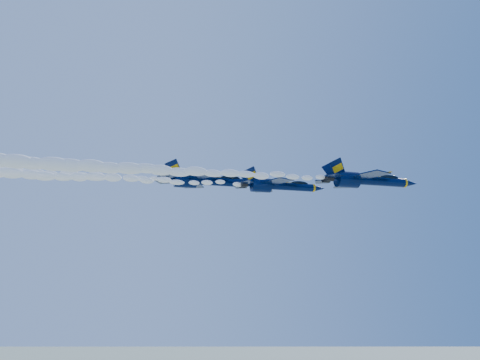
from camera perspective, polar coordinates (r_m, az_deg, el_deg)
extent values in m
cylinder|color=black|center=(85.39, 16.78, -0.18)|extent=(9.33, 1.55, 1.55)
ellipsoid|color=black|center=(82.07, 12.93, 0.05)|extent=(1.62, 2.80, 6.63)
cone|color=black|center=(88.75, 20.05, -0.40)|extent=(2.70, 1.55, 1.55)
cylinder|color=#E29D06|center=(88.03, 19.39, -0.36)|extent=(0.36, 1.62, 1.62)
ellipsoid|color=black|center=(86.50, 17.73, 0.26)|extent=(3.73, 1.21, 1.03)
cube|color=#E29D06|center=(86.44, 17.74, 0.06)|extent=(4.35, 1.04, 0.19)
cube|color=black|center=(79.52, 15.54, 0.62)|extent=(5.56, 6.59, 0.19)
cube|color=black|center=(86.52, 12.70, -0.56)|extent=(5.56, 6.59, 0.19)
cube|color=#E29D06|center=(80.30, 16.42, 0.63)|extent=(2.50, 5.19, 0.10)
cube|color=#E29D06|center=(87.23, 13.54, -0.54)|extent=(2.50, 5.19, 0.10)
cube|color=black|center=(80.43, 11.82, 1.42)|extent=(3.38, 1.07, 3.63)
cube|color=black|center=(82.30, 11.12, 1.08)|extent=(3.38, 1.07, 3.63)
cylinder|color=black|center=(79.81, 10.88, 0.26)|extent=(1.24, 1.14, 1.14)
cylinder|color=black|center=(80.98, 10.45, 0.06)|extent=(1.24, 1.14, 1.14)
cube|color=#E29D06|center=(83.94, 14.95, 0.48)|extent=(11.40, 0.36, 0.08)
ellipsoid|color=white|center=(72.31, -10.74, 1.30)|extent=(57.94, 2.46, 2.21)
cylinder|color=black|center=(86.90, 6.29, -0.83)|extent=(8.53, 1.42, 1.42)
ellipsoid|color=black|center=(84.84, 2.56, -0.64)|extent=(1.48, 2.56, 6.07)
cone|color=black|center=(89.09, 9.57, -1.01)|extent=(2.46, 1.42, 1.42)
cylinder|color=#E29D06|center=(88.62, 8.91, -0.98)|extent=(0.33, 1.48, 1.48)
ellipsoid|color=black|center=(87.65, 7.26, -0.43)|extent=(3.41, 1.11, 0.94)
cube|color=#E29D06|center=(87.60, 7.26, -0.61)|extent=(3.98, 0.95, 0.17)
cube|color=black|center=(81.91, 4.53, -0.16)|extent=(5.08, 6.03, 0.17)
cube|color=black|center=(88.91, 2.83, -1.15)|extent=(5.08, 6.03, 0.17)
cube|color=#E29D06|center=(82.40, 5.39, -0.15)|extent=(2.29, 4.75, 0.09)
cube|color=#E29D06|center=(89.36, 3.63, -1.13)|extent=(2.29, 4.75, 0.09)
cube|color=black|center=(83.60, 1.41, 0.56)|extent=(3.09, 0.98, 3.32)
cube|color=black|center=(85.46, 1.01, 0.27)|extent=(3.09, 0.98, 3.32)
cylinder|color=black|center=(83.28, 0.52, -0.46)|extent=(1.14, 1.04, 1.04)
cylinder|color=black|center=(84.44, 0.29, -0.63)|extent=(1.14, 1.04, 1.04)
cube|color=#E29D06|center=(86.03, 4.53, -0.24)|extent=(10.43, 0.33, 0.08)
ellipsoid|color=white|center=(80.79, -20.07, 0.43)|extent=(57.94, 2.25, 2.02)
cylinder|color=black|center=(89.94, -2.35, -0.22)|extent=(9.87, 1.64, 1.64)
ellipsoid|color=black|center=(88.61, -6.69, 0.01)|extent=(1.71, 2.96, 7.02)
cone|color=black|center=(91.61, 1.52, -0.45)|extent=(2.85, 1.64, 1.64)
cylinder|color=#E29D06|center=(91.23, 0.73, -0.40)|extent=(0.38, 1.71, 1.71)
ellipsoid|color=black|center=(90.56, -1.20, 0.22)|extent=(3.95, 1.28, 1.09)
cube|color=#E29D06|center=(90.49, -1.20, 0.02)|extent=(4.60, 1.10, 0.20)
cube|color=black|center=(84.74, -4.89, 0.57)|extent=(5.88, 6.97, 0.20)
cube|color=black|center=(93.17, -5.94, -0.59)|extent=(5.88, 6.97, 0.20)
cube|color=#E29D06|center=(85.06, -3.88, 0.58)|extent=(2.64, 5.49, 0.11)
cube|color=#E29D06|center=(93.46, -5.01, -0.58)|extent=(2.64, 5.49, 0.11)
cube|color=black|center=(87.54, -8.10, 1.34)|extent=(3.57, 1.13, 3.84)
cube|color=black|center=(89.76, -8.31, 1.01)|extent=(3.57, 1.13, 3.84)
cylinder|color=black|center=(87.39, -9.10, 0.22)|extent=(1.32, 1.21, 1.21)
cylinder|color=black|center=(88.78, -9.21, 0.02)|extent=(1.32, 1.21, 1.21)
cube|color=#E29D06|center=(89.43, -4.39, 0.44)|extent=(12.06, 0.38, 0.09)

